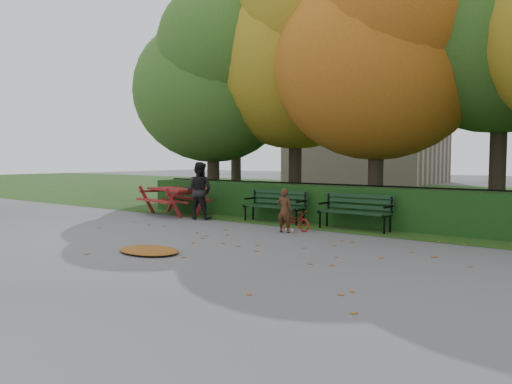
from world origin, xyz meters
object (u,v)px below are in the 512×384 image
Objects in this scene: tree_f at (238,65)px; child at (285,210)px; tree_b at (301,47)px; bench_right at (356,209)px; bench_left at (276,203)px; bicycle at (295,221)px; tree_c at (385,48)px; tree_a at (215,78)px; adult at (199,191)px; picnic_table at (174,194)px.

child is (7.09, -6.98, -5.17)m from tree_f.
bench_right is (3.54, -3.04, -4.88)m from tree_b.
bench_left reaches higher than bicycle.
tree_b reaches higher than tree_c.
bench_left is (3.89, -1.88, -4.00)m from tree_a.
bench_right is (0.27, -2.26, -4.30)m from tree_c.
tree_f is (-4.69, 2.49, 0.29)m from tree_b.
tree_f reaches higher than bicycle.
tree_a is 8.07× the size of bicycle.
tree_f reaches higher than child.
child is 1.14× the size of bicycle.
tree_a reaches higher than child.
bench_right is at bearing -40.67° from tree_b.
bicycle is at bearing -100.63° from child.
tree_b reaches higher than bench_left.
tree_c is 8.62× the size of bicycle.
tree_a is 4.16× the size of bench_left.
bicycle is (3.40, -0.21, -0.58)m from adult.
tree_f is at bearing 157.65° from tree_c.
picnic_table is at bearing -29.04° from adult.
tree_b is 4.88× the size of bench_left.
tree_b reaches higher than adult.
bench_left is at bearing -25.76° from tree_a.
picnic_table is (-3.51, -0.50, 0.13)m from bench_left.
bicycle is at bearing -42.68° from tree_f.
tree_c is at bearing -13.45° from tree_b.
tree_f is 5.10× the size of bench_right.
bicycle is (1.27, -1.01, -0.28)m from bench_left.
tree_b is at bearing 139.33° from bench_right.
tree_b is 6.06m from adult.
tree_c is 8.66m from tree_f.
tree_a is at bearing -176.35° from tree_c.
tree_b is 8.34× the size of child.
child is at bearing -103.36° from tree_c.
adult is 3.45m from bicycle.
bench_left is at bearing 180.00° from bench_right.
tree_b is 5.87m from bench_left.
tree_c is at bearing -161.09° from adult.
adult is (-3.39, 0.64, 0.30)m from child.
tree_a is 4.56m from picnic_table.
tree_c reaches higher than child.
bench_right is (2.40, 0.00, 0.00)m from bench_left.
child is at bearing 152.54° from adult.
tree_f reaches higher than tree_b.
tree_b is 6.76m from bench_right.
bench_right is at bearing -33.92° from tree_f.
tree_b is at bearing -70.77° from child.
tree_c is at bearing -4.94° from bicycle.
tree_c reaches higher than picnic_table.
tree_f reaches higher than tree_a.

